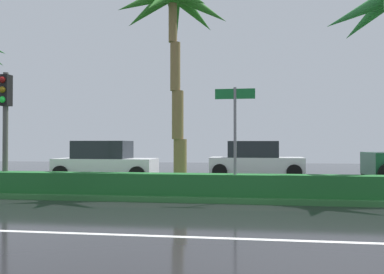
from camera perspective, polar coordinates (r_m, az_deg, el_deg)
ground_plane at (r=14.21m, az=12.00°, el=-7.55°), size 90.00×42.00×0.10m
near_lane_divider_stripe at (r=7.31m, az=15.36°, el=-13.48°), size 81.00×0.14×0.01m
median_strip at (r=13.20m, az=12.26°, el=-7.52°), size 85.50×4.00×0.15m
median_hedge at (r=11.77m, az=12.69°, el=-6.48°), size 76.50×0.70×0.60m
palm_tree_mid_left at (r=14.37m, az=-2.49°, el=15.82°), size 3.85×3.78×6.94m
traffic_signal_median_left at (r=14.09m, az=-24.06°, el=3.47°), size 0.28×0.43×3.64m
street_name_sign at (r=11.58m, az=5.87°, el=1.47°), size 1.10×0.08×3.00m
car_in_traffic_leading at (r=18.54m, az=-11.77°, el=-3.28°), size 4.30×2.02×1.72m
car_in_traffic_second at (r=19.91m, az=8.61°, el=-3.13°), size 4.30×2.02×1.72m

